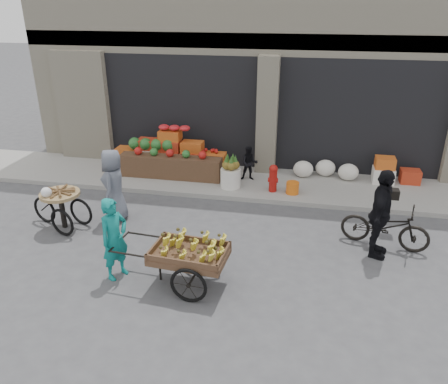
% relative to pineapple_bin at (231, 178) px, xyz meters
% --- Properties ---
extents(ground, '(80.00, 80.00, 0.00)m').
position_rel_pineapple_bin_xyz_m(ground, '(0.75, -3.60, -0.37)').
color(ground, '#424244').
rests_on(ground, ground).
extents(sidewalk, '(18.00, 2.20, 0.12)m').
position_rel_pineapple_bin_xyz_m(sidewalk, '(0.75, 0.50, -0.31)').
color(sidewalk, gray).
rests_on(sidewalk, ground).
extents(building, '(14.00, 6.45, 7.00)m').
position_rel_pineapple_bin_xyz_m(building, '(0.75, 4.43, 3.00)').
color(building, beige).
rests_on(building, ground).
extents(fruit_display, '(3.10, 1.12, 1.24)m').
position_rel_pineapple_bin_xyz_m(fruit_display, '(-1.73, 0.78, 0.30)').
color(fruit_display, '#B13018').
rests_on(fruit_display, sidewalk).
extents(pineapple_bin, '(0.52, 0.52, 0.50)m').
position_rel_pineapple_bin_xyz_m(pineapple_bin, '(0.00, 0.00, 0.00)').
color(pineapple_bin, silver).
rests_on(pineapple_bin, sidewalk).
extents(fire_hydrant, '(0.22, 0.22, 0.71)m').
position_rel_pineapple_bin_xyz_m(fire_hydrant, '(1.10, -0.05, 0.13)').
color(fire_hydrant, '#A5140F').
rests_on(fire_hydrant, sidewalk).
extents(orange_bucket, '(0.32, 0.32, 0.30)m').
position_rel_pineapple_bin_xyz_m(orange_bucket, '(1.60, -0.10, -0.10)').
color(orange_bucket, orange).
rests_on(orange_bucket, sidewalk).
extents(right_bay_goods, '(3.35, 0.60, 0.70)m').
position_rel_pineapple_bin_xyz_m(right_bay_goods, '(3.36, 1.10, 0.04)').
color(right_bay_goods, silver).
rests_on(right_bay_goods, sidewalk).
extents(seated_person, '(0.51, 0.43, 0.93)m').
position_rel_pineapple_bin_xyz_m(seated_person, '(0.40, 0.60, 0.21)').
color(seated_person, black).
rests_on(seated_person, sidewalk).
extents(banana_cart, '(2.24, 1.06, 0.91)m').
position_rel_pineapple_bin_xyz_m(banana_cart, '(-0.01, -4.15, 0.29)').
color(banana_cart, brown).
rests_on(banana_cart, ground).
extents(vendor_woman, '(0.58, 0.66, 1.53)m').
position_rel_pineapple_bin_xyz_m(vendor_woman, '(-1.32, -4.14, 0.40)').
color(vendor_woman, '#0F7974').
rests_on(vendor_woman, ground).
extents(tricycle_cart, '(1.46, 1.03, 0.95)m').
position_rel_pineapple_bin_xyz_m(tricycle_cart, '(-3.23, -2.64, 0.20)').
color(tricycle_cart, '#9E7F51').
rests_on(tricycle_cart, ground).
extents(vendor_grey, '(0.62, 0.87, 1.66)m').
position_rel_pineapple_bin_xyz_m(vendor_grey, '(-2.26, -2.04, 0.46)').
color(vendor_grey, slate).
rests_on(vendor_grey, ground).
extents(bicycle, '(1.81, 0.99, 0.90)m').
position_rel_pineapple_bin_xyz_m(bicycle, '(3.53, -2.11, 0.08)').
color(bicycle, black).
rests_on(bicycle, ground).
extents(cyclist, '(0.67, 1.12, 1.78)m').
position_rel_pineapple_bin_xyz_m(cyclist, '(3.33, -2.51, 0.52)').
color(cyclist, black).
rests_on(cyclist, ground).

